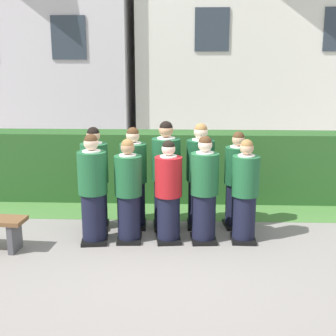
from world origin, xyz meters
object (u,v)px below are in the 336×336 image
(student_rear_row_4, at_px, (237,182))
(student_front_row_3, at_px, (204,192))
(student_rear_row_0, at_px, (95,181))
(student_in_red_blazer, at_px, (168,194))
(student_front_row_4, at_px, (245,194))
(student_rear_row_2, at_px, (166,178))
(student_front_row_0, at_px, (93,192))
(student_rear_row_1, at_px, (134,180))
(student_front_row_1, at_px, (128,193))
(student_rear_row_3, at_px, (200,178))

(student_rear_row_4, bearing_deg, student_front_row_3, -131.08)
(student_rear_row_0, bearing_deg, student_rear_row_4, 3.53)
(student_in_red_blazer, relative_size, student_rear_row_4, 0.98)
(student_front_row_4, xyz_separation_m, student_rear_row_2, (-1.18, 0.50, 0.09))
(student_front_row_0, bearing_deg, student_rear_row_1, 51.05)
(student_front_row_0, height_order, student_in_red_blazer, student_front_row_0)
(student_rear_row_2, bearing_deg, student_rear_row_0, -177.73)
(student_rear_row_1, relative_size, student_rear_row_4, 1.04)
(student_front_row_1, bearing_deg, student_rear_row_4, 21.80)
(student_front_row_1, distance_m, student_rear_row_1, 0.59)
(student_rear_row_2, bearing_deg, student_in_red_blazer, -83.92)
(student_front_row_3, height_order, student_rear_row_1, student_rear_row_1)
(student_front_row_0, distance_m, student_rear_row_1, 0.83)
(student_front_row_3, relative_size, student_rear_row_4, 1.02)
(student_rear_row_2, bearing_deg, student_rear_row_3, 8.27)
(student_front_row_0, relative_size, student_rear_row_4, 1.04)
(student_rear_row_1, bearing_deg, student_rear_row_3, 3.17)
(student_front_row_1, bearing_deg, student_front_row_4, 2.16)
(student_in_red_blazer, distance_m, student_front_row_3, 0.53)
(student_front_row_1, height_order, student_front_row_3, student_front_row_3)
(student_front_row_3, bearing_deg, student_rear_row_1, 153.52)
(student_in_red_blazer, relative_size, student_rear_row_3, 0.90)
(student_front_row_1, xyz_separation_m, student_rear_row_3, (1.07, 0.65, 0.07))
(student_front_row_0, height_order, student_rear_row_0, student_rear_row_0)
(student_front_row_0, relative_size, student_front_row_3, 1.02)
(student_rear_row_2, bearing_deg, student_rear_row_4, 4.80)
(student_front_row_1, distance_m, student_rear_row_3, 1.25)
(student_front_row_1, distance_m, student_in_red_blazer, 0.59)
(student_rear_row_3, bearing_deg, student_front_row_1, -148.81)
(student_front_row_3, distance_m, student_rear_row_3, 0.61)
(student_front_row_3, height_order, student_rear_row_4, student_front_row_3)
(student_front_row_3, xyz_separation_m, student_rear_row_0, (-1.71, 0.49, 0.02))
(student_in_red_blazer, distance_m, student_rear_row_4, 1.25)
(student_front_row_4, bearing_deg, student_rear_row_1, 162.89)
(student_front_row_1, height_order, student_in_red_blazer, student_front_row_1)
(student_rear_row_0, xyz_separation_m, student_rear_row_3, (1.67, 0.12, 0.02))
(student_rear_row_1, bearing_deg, student_front_row_3, -26.48)
(student_front_row_4, height_order, student_rear_row_0, student_rear_row_0)
(student_rear_row_1, height_order, student_rear_row_4, student_rear_row_1)
(student_front_row_0, xyz_separation_m, student_front_row_4, (2.22, 0.12, -0.04))
(student_front_row_4, relative_size, student_rear_row_2, 0.89)
(student_front_row_0, distance_m, student_front_row_1, 0.52)
(student_front_row_4, relative_size, student_rear_row_1, 0.95)
(student_in_red_blazer, distance_m, student_rear_row_0, 1.29)
(student_rear_row_1, bearing_deg, student_rear_row_0, -173.95)
(student_in_red_blazer, height_order, student_rear_row_3, student_rear_row_3)
(student_front_row_1, distance_m, student_rear_row_0, 0.80)
(student_front_row_1, height_order, student_rear_row_3, student_rear_row_3)
(student_rear_row_3, bearing_deg, student_in_red_blazer, -127.13)
(student_front_row_1, height_order, student_rear_row_0, student_rear_row_0)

